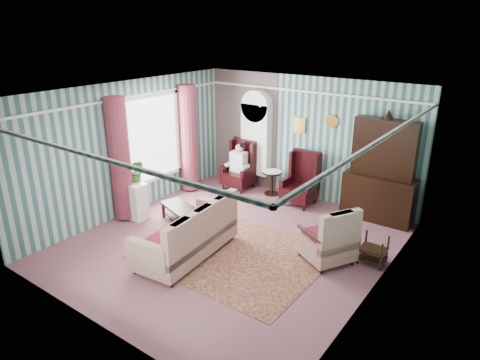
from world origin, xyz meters
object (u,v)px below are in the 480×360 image
Objects in this scene: dresser_hutch at (382,168)px; round_side_table at (272,183)px; wingback_left at (239,165)px; sofa at (186,231)px; bookcase at (256,145)px; nest_table at (373,249)px; floral_armchair at (327,236)px; coffee_table at (180,214)px; wingback_right at (300,179)px; seated_woman at (239,167)px; plant_stand at (134,201)px.

dresser_hutch is 2.75m from round_side_table.
sofa is (1.21, -3.29, -0.13)m from wingback_left.
bookcase is at bearing 9.35° from sofa.
bookcase is at bearing 57.34° from wingback_left.
round_side_table reaches higher than nest_table.
sofa reaches higher than floral_armchair.
coffee_table is at bearing 42.92° from sofa.
wingback_right is 2.81m from nest_table.
floral_armchair is at bearing -30.11° from seated_woman.
dresser_hutch is at bearing 4.41° from seated_woman.
dresser_hutch is 2.33m from floral_armchair.
dresser_hutch reaches higher than round_side_table.
coffee_table is (0.16, -2.35, -0.43)m from wingback_left.
sofa is at bearing -41.78° from coffee_table.
floral_armchair is 1.04× the size of coffee_table.
bookcase reaches higher than floral_armchair.
nest_table reaches higher than coffee_table.
dresser_hutch is 2.11m from nest_table.
seated_woman reaches higher than floral_armchair.
round_side_table is (-2.60, -0.12, -0.88)m from dresser_hutch.
seated_woman is at bearing 159.15° from nest_table.
wingback_left is at bearing 159.15° from nest_table.
bookcase is 3.25m from dresser_hutch.
round_side_table is at bearing 78.68° from floral_armchair.
wingback_left is 1.29× the size of floral_armchair.
wingback_right reaches higher than nest_table.
seated_woman is at bearing 180.00° from wingback_right.
bookcase reaches higher than round_side_table.
floral_armchair reaches higher than plant_stand.
seated_woman is at bearing 93.85° from coffee_table.
floral_armchair is (-0.14, -2.22, -0.69)m from dresser_hutch.
wingback_left is 3.89m from floral_armchair.
nest_table is at bearing -31.54° from floral_armchair.
bookcase is at bearing 82.20° from floral_armchair.
wingback_left is 1.75m from wingback_right.
wingback_left reaches higher than floral_armchair.
coffee_table is (-1.05, 0.94, -0.30)m from sofa.
sofa reaches higher than plant_stand.
wingback_right is at bearing 146.25° from nest_table.
seated_woman is (-1.75, 0.00, -0.04)m from wingback_right.
nest_table is at bearing -20.85° from wingback_left.
wingback_right reaches higher than sofa.
dresser_hutch is 5.31m from plant_stand.
sofa is (2.01, -0.54, 0.09)m from plant_stand.
bookcase is 4.15× the size of nest_table.
dresser_hutch is at bearing 25.53° from floral_armchair.
round_side_table is at bearing 169.99° from wingback_right.
seated_woman is at bearing -170.54° from round_side_table.
coffee_table is (0.96, 0.40, -0.21)m from plant_stand.
nest_table is (2.32, -1.55, -0.35)m from wingback_right.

